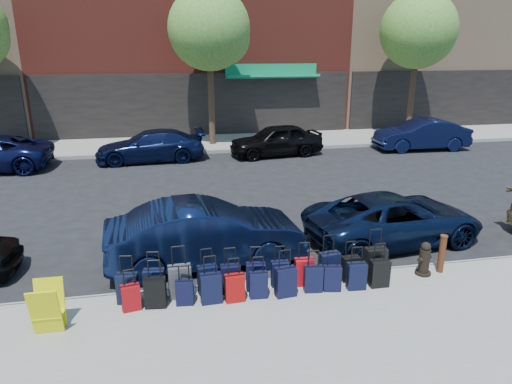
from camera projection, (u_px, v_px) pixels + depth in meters
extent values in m
plane|color=black|center=(227.00, 213.00, 13.72)|extent=(120.00, 120.00, 0.00)
cube|color=gray|center=(278.00, 343.00, 7.62)|extent=(60.00, 4.00, 0.15)
cube|color=gray|center=(202.00, 143.00, 23.04)|extent=(60.00, 4.00, 0.15)
cube|color=gray|center=(255.00, 284.00, 9.51)|extent=(60.00, 0.08, 0.15)
cube|color=gray|center=(205.00, 152.00, 21.15)|extent=(60.00, 0.08, 0.15)
cube|color=black|center=(198.00, 106.00, 24.36)|extent=(16.66, 0.15, 3.40)
cube|color=#0D7A4E|center=(273.00, 77.00, 24.29)|extent=(5.00, 0.91, 0.27)
cube|color=#0D7A4E|center=(271.00, 70.00, 24.46)|extent=(5.00, 0.10, 0.60)
cube|color=black|center=(467.00, 100.00, 27.22)|extent=(14.70, 0.15, 3.40)
cylinder|color=black|center=(211.00, 94.00, 21.90)|extent=(0.30, 0.30, 4.80)
sphere|color=#3D7125|center=(209.00, 29.00, 20.98)|extent=(3.80, 3.80, 3.80)
sphere|color=#3D7125|center=(222.00, 38.00, 21.21)|extent=(2.58, 2.58, 2.58)
cylinder|color=black|center=(412.00, 90.00, 23.78)|extent=(0.30, 0.30, 4.80)
sphere|color=#3D7125|center=(418.00, 30.00, 22.86)|extent=(3.80, 3.80, 3.80)
sphere|color=#3D7125|center=(428.00, 38.00, 23.09)|extent=(2.58, 2.58, 2.58)
cube|color=black|center=(128.00, 288.00, 8.60)|extent=(0.42, 0.27, 0.59)
cylinder|color=black|center=(125.00, 258.00, 8.41)|extent=(0.22, 0.06, 0.03)
cube|color=black|center=(154.00, 284.00, 8.76)|extent=(0.42, 0.27, 0.59)
cylinder|color=black|center=(152.00, 254.00, 8.57)|extent=(0.22, 0.06, 0.03)
cube|color=#39393E|center=(180.00, 282.00, 8.79)|extent=(0.44, 0.26, 0.65)
cylinder|color=black|center=(178.00, 248.00, 8.57)|extent=(0.24, 0.04, 0.03)
cube|color=black|center=(208.00, 279.00, 8.96)|extent=(0.40, 0.25, 0.57)
cylinder|color=black|center=(206.00, 250.00, 8.76)|extent=(0.22, 0.05, 0.03)
cube|color=black|center=(231.00, 279.00, 8.97)|extent=(0.39, 0.22, 0.58)
cylinder|color=black|center=(230.00, 250.00, 8.78)|extent=(0.22, 0.04, 0.03)
cube|color=black|center=(256.00, 277.00, 9.06)|extent=(0.40, 0.26, 0.57)
cylinder|color=black|center=(256.00, 248.00, 8.87)|extent=(0.21, 0.06, 0.03)
cube|color=black|center=(280.00, 274.00, 9.22)|extent=(0.36, 0.21, 0.53)
cylinder|color=black|center=(280.00, 248.00, 9.04)|extent=(0.20, 0.04, 0.03)
cube|color=#B20B14|center=(304.00, 272.00, 9.24)|extent=(0.40, 0.24, 0.57)
cylinder|color=black|center=(305.00, 244.00, 9.05)|extent=(0.21, 0.05, 0.03)
cube|color=black|center=(329.00, 267.00, 9.40)|extent=(0.44, 0.28, 0.62)
cylinder|color=black|center=(331.00, 237.00, 9.19)|extent=(0.24, 0.06, 0.03)
cube|color=black|center=(350.00, 268.00, 9.43)|extent=(0.36, 0.21, 0.53)
cylinder|color=black|center=(352.00, 243.00, 9.25)|extent=(0.20, 0.04, 0.03)
cube|color=black|center=(375.00, 263.00, 9.51)|extent=(0.45, 0.25, 0.67)
cylinder|color=black|center=(378.00, 231.00, 9.28)|extent=(0.25, 0.04, 0.03)
cube|color=maroon|center=(131.00, 298.00, 8.38)|extent=(0.36, 0.25, 0.49)
cylinder|color=black|center=(128.00, 271.00, 8.21)|extent=(0.19, 0.07, 0.03)
cube|color=black|center=(155.00, 293.00, 8.47)|extent=(0.41, 0.27, 0.58)
cylinder|color=black|center=(153.00, 262.00, 8.27)|extent=(0.22, 0.06, 0.03)
cube|color=black|center=(185.00, 293.00, 8.56)|extent=(0.34, 0.22, 0.48)
cylinder|color=black|center=(183.00, 268.00, 8.40)|extent=(0.18, 0.05, 0.03)
cube|color=black|center=(211.00, 288.00, 8.61)|extent=(0.41, 0.25, 0.58)
cylinder|color=black|center=(210.00, 258.00, 8.42)|extent=(0.22, 0.04, 0.03)
cube|color=#9B0A0A|center=(235.00, 288.00, 8.67)|extent=(0.38, 0.23, 0.54)
cylinder|color=black|center=(234.00, 260.00, 8.49)|extent=(0.21, 0.04, 0.03)
cube|color=black|center=(258.00, 285.00, 8.80)|extent=(0.36, 0.22, 0.52)
cylinder|color=black|center=(259.00, 259.00, 8.62)|extent=(0.20, 0.04, 0.03)
cube|color=black|center=(286.00, 282.00, 8.84)|extent=(0.42, 0.28, 0.59)
cylinder|color=black|center=(286.00, 252.00, 8.64)|extent=(0.23, 0.06, 0.03)
cube|color=black|center=(313.00, 279.00, 9.01)|extent=(0.38, 0.25, 0.53)
cylinder|color=black|center=(314.00, 252.00, 8.83)|extent=(0.20, 0.06, 0.03)
cube|color=black|center=(332.00, 278.00, 9.05)|extent=(0.38, 0.26, 0.51)
cylinder|color=black|center=(334.00, 253.00, 8.87)|extent=(0.20, 0.07, 0.03)
cube|color=black|center=(356.00, 276.00, 9.10)|extent=(0.39, 0.25, 0.55)
cylinder|color=black|center=(359.00, 249.00, 8.92)|extent=(0.21, 0.05, 0.03)
cube|color=black|center=(379.00, 273.00, 9.20)|extent=(0.39, 0.23, 0.57)
cylinder|color=black|center=(382.00, 245.00, 9.01)|extent=(0.22, 0.04, 0.03)
cylinder|color=black|center=(423.00, 273.00, 9.75)|extent=(0.33, 0.33, 0.06)
cylinder|color=black|center=(424.00, 261.00, 9.66)|extent=(0.22, 0.22, 0.52)
sphere|color=black|center=(426.00, 247.00, 9.57)|extent=(0.20, 0.20, 0.20)
cylinder|color=black|center=(425.00, 258.00, 9.65)|extent=(0.37, 0.23, 0.09)
cylinder|color=#38190C|center=(442.00, 254.00, 9.74)|extent=(0.14, 0.14, 0.83)
cylinder|color=#38190C|center=(444.00, 236.00, 9.61)|extent=(0.16, 0.16, 0.04)
cube|color=#D9D60C|center=(45.00, 313.00, 7.56)|extent=(0.49, 0.22, 0.87)
cube|color=#D9D60C|center=(50.00, 302.00, 7.86)|extent=(0.49, 0.22, 0.87)
cube|color=#D9D60C|center=(49.00, 314.00, 7.75)|extent=(0.49, 0.32, 0.02)
imported|color=#0C1737|center=(206.00, 234.00, 10.36)|extent=(4.58, 1.97, 1.47)
imported|color=#0B1734|center=(394.00, 219.00, 11.54)|extent=(4.76, 2.64, 1.26)
imported|color=#0C1435|center=(150.00, 146.00, 19.65)|extent=(4.68, 2.06, 1.34)
imported|color=black|center=(276.00, 140.00, 20.62)|extent=(4.37, 2.22, 1.43)
imported|color=#0C1437|center=(421.00, 135.00, 21.78)|extent=(4.48, 1.71, 1.46)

